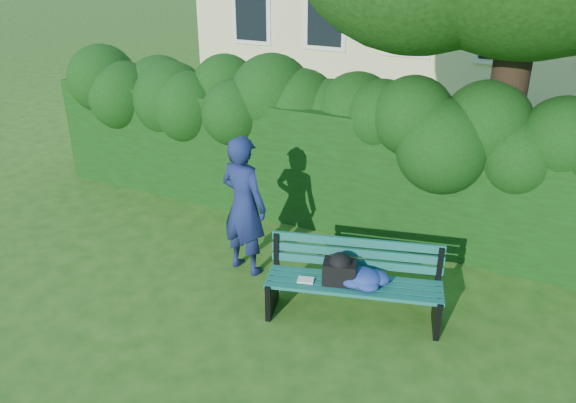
% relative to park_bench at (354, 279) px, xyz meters
% --- Properties ---
extents(ground, '(80.00, 80.00, 0.00)m').
position_rel_park_bench_xyz_m(ground, '(-1.16, 0.06, -0.50)').
color(ground, '#255316').
rests_on(ground, ground).
extents(hedge, '(10.00, 1.00, 1.80)m').
position_rel_park_bench_xyz_m(hedge, '(-1.16, 2.26, 0.40)').
color(hedge, '#12330B').
rests_on(hedge, ground).
extents(park_bench, '(2.03, 1.08, 0.89)m').
position_rel_park_bench_xyz_m(park_bench, '(0.00, 0.00, 0.00)').
color(park_bench, '#105044').
rests_on(park_bench, ground).
extents(man_reading, '(0.74, 0.55, 1.84)m').
position_rel_park_bench_xyz_m(man_reading, '(-1.63, 0.35, 0.42)').
color(man_reading, navy).
rests_on(man_reading, ground).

